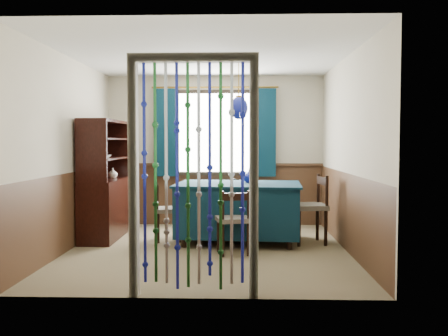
{
  "coord_description": "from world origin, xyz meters",
  "views": [
    {
      "loc": [
        0.42,
        -6.38,
        1.4
      ],
      "look_at": [
        0.2,
        0.42,
        1.04
      ],
      "focal_mm": 40.0,
      "sensor_mm": 36.0,
      "label": 1
    }
  ],
  "objects_px": {
    "dining_table": "(238,208)",
    "chair_near": "(233,220)",
    "chair_far": "(242,204)",
    "sideboard": "(104,197)",
    "chair_right": "(311,207)",
    "vase_table": "(250,176)",
    "vase_sideboard": "(113,173)",
    "pendant_lamp": "(239,108)",
    "chair_left": "(167,210)",
    "bowl_shelf": "(104,156)"
  },
  "relations": [
    {
      "from": "chair_right",
      "to": "vase_sideboard",
      "type": "relative_size",
      "value": 5.76
    },
    {
      "from": "chair_far",
      "to": "vase_sideboard",
      "type": "height_order",
      "value": "vase_sideboard"
    },
    {
      "from": "chair_left",
      "to": "bowl_shelf",
      "type": "height_order",
      "value": "bowl_shelf"
    },
    {
      "from": "chair_far",
      "to": "pendant_lamp",
      "type": "xyz_separation_m",
      "value": [
        -0.06,
        -0.7,
        1.43
      ]
    },
    {
      "from": "chair_right",
      "to": "vase_sideboard",
      "type": "bearing_deg",
      "value": 71.28
    },
    {
      "from": "chair_right",
      "to": "sideboard",
      "type": "height_order",
      "value": "sideboard"
    },
    {
      "from": "sideboard",
      "to": "pendant_lamp",
      "type": "bearing_deg",
      "value": -7.08
    },
    {
      "from": "dining_table",
      "to": "chair_far",
      "type": "height_order",
      "value": "dining_table"
    },
    {
      "from": "chair_near",
      "to": "vase_table",
      "type": "distance_m",
      "value": 1.04
    },
    {
      "from": "vase_sideboard",
      "to": "bowl_shelf",
      "type": "bearing_deg",
      "value": -90.0
    },
    {
      "from": "vase_table",
      "to": "vase_sideboard",
      "type": "height_order",
      "value": "vase_sideboard"
    },
    {
      "from": "chair_left",
      "to": "vase_sideboard",
      "type": "bearing_deg",
      "value": -127.02
    },
    {
      "from": "pendant_lamp",
      "to": "vase_table",
      "type": "distance_m",
      "value": 0.97
    },
    {
      "from": "dining_table",
      "to": "chair_right",
      "type": "xyz_separation_m",
      "value": [
        1.0,
        -0.06,
        0.03
      ]
    },
    {
      "from": "vase_table",
      "to": "vase_sideboard",
      "type": "distance_m",
      "value": 2.08
    },
    {
      "from": "chair_far",
      "to": "pendant_lamp",
      "type": "distance_m",
      "value": 1.59
    },
    {
      "from": "dining_table",
      "to": "bowl_shelf",
      "type": "bearing_deg",
      "value": -177.02
    },
    {
      "from": "chair_near",
      "to": "vase_sideboard",
      "type": "xyz_separation_m",
      "value": [
        -1.83,
        1.27,
        0.51
      ]
    },
    {
      "from": "chair_right",
      "to": "sideboard",
      "type": "bearing_deg",
      "value": 76.27
    },
    {
      "from": "chair_near",
      "to": "chair_left",
      "type": "distance_m",
      "value": 1.27
    },
    {
      "from": "chair_far",
      "to": "vase_table",
      "type": "bearing_deg",
      "value": 111.63
    },
    {
      "from": "chair_left",
      "to": "vase_sideboard",
      "type": "height_order",
      "value": "vase_sideboard"
    },
    {
      "from": "dining_table",
      "to": "chair_near",
      "type": "distance_m",
      "value": 0.78
    },
    {
      "from": "bowl_shelf",
      "to": "chair_near",
      "type": "bearing_deg",
      "value": -23.99
    },
    {
      "from": "chair_near",
      "to": "sideboard",
      "type": "height_order",
      "value": "sideboard"
    },
    {
      "from": "chair_right",
      "to": "dining_table",
      "type": "bearing_deg",
      "value": 78.46
    },
    {
      "from": "chair_near",
      "to": "chair_left",
      "type": "height_order",
      "value": "chair_left"
    },
    {
      "from": "chair_right",
      "to": "vase_sideboard",
      "type": "xyz_separation_m",
      "value": [
        -2.89,
        0.55,
        0.44
      ]
    },
    {
      "from": "sideboard",
      "to": "pendant_lamp",
      "type": "distance_m",
      "value": 2.34
    },
    {
      "from": "chair_left",
      "to": "vase_table",
      "type": "distance_m",
      "value": 1.27
    },
    {
      "from": "chair_far",
      "to": "chair_right",
      "type": "distance_m",
      "value": 1.21
    },
    {
      "from": "sideboard",
      "to": "vase_table",
      "type": "xyz_separation_m",
      "value": [
        2.11,
        -0.12,
        0.32
      ]
    },
    {
      "from": "dining_table",
      "to": "sideboard",
      "type": "relative_size",
      "value": 1.04
    },
    {
      "from": "chair_right",
      "to": "vase_sideboard",
      "type": "height_order",
      "value": "vase_sideboard"
    },
    {
      "from": "chair_left",
      "to": "bowl_shelf",
      "type": "relative_size",
      "value": 4.1
    },
    {
      "from": "chair_far",
      "to": "sideboard",
      "type": "distance_m",
      "value": 2.07
    },
    {
      "from": "chair_far",
      "to": "pendant_lamp",
      "type": "relative_size",
      "value": 1.04
    },
    {
      "from": "chair_left",
      "to": "bowl_shelf",
      "type": "bearing_deg",
      "value": -99.32
    },
    {
      "from": "sideboard",
      "to": "dining_table",
      "type": "bearing_deg",
      "value": -7.08
    },
    {
      "from": "bowl_shelf",
      "to": "vase_sideboard",
      "type": "distance_m",
      "value": 0.52
    },
    {
      "from": "bowl_shelf",
      "to": "pendant_lamp",
      "type": "bearing_deg",
      "value": -1.09
    },
    {
      "from": "dining_table",
      "to": "chair_left",
      "type": "distance_m",
      "value": 1.02
    },
    {
      "from": "chair_right",
      "to": "chair_far",
      "type": "bearing_deg",
      "value": 42.97
    },
    {
      "from": "chair_right",
      "to": "sideboard",
      "type": "relative_size",
      "value": 0.55
    },
    {
      "from": "chair_far",
      "to": "vase_table",
      "type": "xyz_separation_m",
      "value": [
        0.1,
        -0.59,
        0.48
      ]
    },
    {
      "from": "pendant_lamp",
      "to": "vase_table",
      "type": "bearing_deg",
      "value": 35.7
    },
    {
      "from": "chair_far",
      "to": "sideboard",
      "type": "bearing_deg",
      "value": 24.98
    },
    {
      "from": "chair_right",
      "to": "vase_sideboard",
      "type": "distance_m",
      "value": 2.97
    },
    {
      "from": "sideboard",
      "to": "chair_near",
      "type": "bearing_deg",
      "value": -28.4
    },
    {
      "from": "chair_near",
      "to": "chair_right",
      "type": "distance_m",
      "value": 1.28
    }
  ]
}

